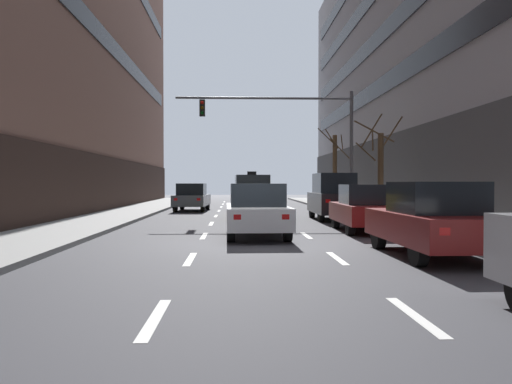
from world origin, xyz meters
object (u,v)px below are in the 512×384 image
car_parked_2 (365,208)px  street_tree_0 (380,169)px  car_parked_1 (433,220)px  traffic_signal_0 (297,127)px  taxi_driving_1 (252,197)px  car_parked_3 (334,197)px  street_tree_1 (335,168)px  car_driving_0 (192,197)px  car_driving_2 (257,211)px

car_parked_2 → street_tree_0: street_tree_0 is taller
car_parked_1 → traffic_signal_0: 15.17m
taxi_driving_1 → car_parked_3: 3.92m
street_tree_0 → street_tree_1: bearing=89.9°
traffic_signal_0 → car_parked_1: bearing=-84.7°
car_parked_3 → street_tree_0: size_ratio=0.89×
traffic_signal_0 → taxi_driving_1: bearing=-146.3°
car_driving_0 → car_parked_2: (7.19, -13.78, -0.01)m
car_parked_2 → car_parked_1: bearing=-90.0°
car_driving_2 → car_parked_1: car_parked_1 is taller
car_parked_2 → street_tree_0: bearing=70.0°
car_parked_1 → car_driving_2: bearing=131.0°
car_driving_0 → street_tree_0: street_tree_0 is taller
car_driving_0 → street_tree_1: street_tree_1 is taller
taxi_driving_1 → car_driving_2: 8.60m
car_driving_0 → street_tree_0: size_ratio=0.92×
car_parked_1 → car_parked_3: size_ratio=1.04×
taxi_driving_1 → street_tree_0: size_ratio=0.87×
car_parked_2 → car_parked_3: 5.80m
taxi_driving_1 → car_parked_3: bearing=-17.2°
car_parked_1 → street_tree_1: 23.84m
car_parked_3 → car_driving_0: bearing=132.0°
street_tree_1 → car_parked_1: bearing=-95.7°
car_parked_2 → street_tree_1: 17.82m
car_parked_1 → street_tree_0: 12.78m
car_parked_3 → traffic_signal_0: size_ratio=0.49×
car_parked_1 → taxi_driving_1: bearing=106.0°
taxi_driving_1 → car_parked_2: (3.75, -6.95, -0.23)m
car_driving_0 → street_tree_0: (9.52, -7.39, 1.52)m
street_tree_0 → car_parked_1: bearing=-100.5°
traffic_signal_0 → street_tree_1: 9.91m
car_driving_0 → taxi_driving_1: 7.65m
car_driving_2 → traffic_signal_0: (2.52, 10.19, 3.74)m
car_driving_2 → car_parked_3: car_parked_3 is taller
car_parked_3 → street_tree_0: (2.32, 0.59, 1.28)m
taxi_driving_1 → car_parked_3: taxi_driving_1 is taller
car_driving_0 → traffic_signal_0: traffic_signal_0 is taller
car_driving_2 → car_parked_2: 4.20m
taxi_driving_1 → car_driving_2: size_ratio=0.96×
car_driving_0 → traffic_signal_0: bearing=-41.8°
car_parked_1 → street_tree_1: bearing=84.3°
traffic_signal_0 → street_tree_0: bearing=-30.6°
car_parked_3 → car_parked_2: bearing=-90.0°
car_parked_1 → car_parked_3: (-0.00, 11.89, 0.22)m
car_parked_2 → street_tree_1: bearing=82.4°
car_driving_2 → traffic_signal_0: bearing=76.1°
car_driving_2 → car_parked_1: (3.87, -4.45, 0.02)m
car_parked_3 → street_tree_1: street_tree_1 is taller
street_tree_1 → taxi_driving_1: bearing=-119.9°
car_parked_1 → car_parked_2: car_parked_1 is taller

